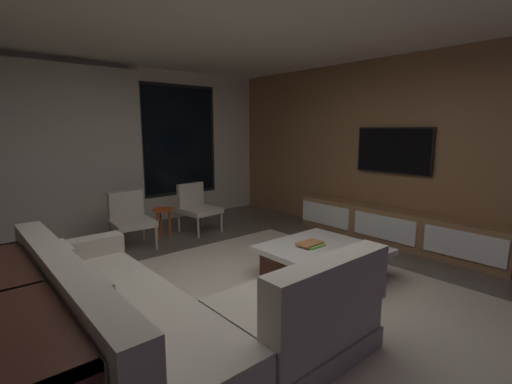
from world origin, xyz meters
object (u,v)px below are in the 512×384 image
sectional_couch (165,318)px  console_table_behind_couch (13,340)px  media_console (395,228)px  mounted_tv (393,150)px  coffee_table (323,262)px  book_stack_on_coffee_table (311,244)px  accent_chair_by_curtain (130,217)px  accent_chair_near_window (197,205)px  side_stool (163,214)px

sectional_couch → console_table_behind_couch: 0.93m
media_console → mounted_tv: mounted_tv is taller
coffee_table → console_table_behind_couch: 2.91m
book_stack_on_coffee_table → accent_chair_by_curtain: bearing=114.9°
accent_chair_by_curtain → console_table_behind_couch: accent_chair_by_curtain is taller
sectional_couch → coffee_table: 1.99m
book_stack_on_coffee_table → console_table_behind_couch: console_table_behind_couch is taller
accent_chair_by_curtain → media_console: bearing=-39.7°
sectional_couch → coffee_table: size_ratio=2.16×
accent_chair_by_curtain → mounted_tv: bearing=-35.7°
media_console → accent_chair_near_window: bearing=125.7°
side_stool → media_console: 3.45m
accent_chair_by_curtain → console_table_behind_couch: size_ratio=0.37×
accent_chair_near_window → accent_chair_by_curtain: (-1.13, -0.07, 0.00)m
side_stool → mounted_tv: mounted_tv is taller
media_console → mounted_tv: size_ratio=2.68×
sectional_couch → console_table_behind_couch: bearing=172.0°
book_stack_on_coffee_table → accent_chair_near_window: bearing=89.6°
book_stack_on_coffee_table → side_stool: size_ratio=0.63×
media_console → mounted_tv: bearing=47.5°
sectional_couch → console_table_behind_couch: size_ratio=1.19×
accent_chair_near_window → media_console: 3.07m
book_stack_on_coffee_table → side_stool: bearing=102.9°
sectional_couch → book_stack_on_coffee_table: bearing=7.5°
coffee_table → accent_chair_near_window: (-0.04, 2.58, 0.25)m
accent_chair_near_window → accent_chair_by_curtain: same height
accent_chair_by_curtain → coffee_table: bearing=-65.0°
book_stack_on_coffee_table → side_stool: 2.55m
side_stool → console_table_behind_couch: (-2.27, -2.61, 0.05)m
accent_chair_by_curtain → side_stool: accent_chair_by_curtain is taller
coffee_table → accent_chair_near_window: bearing=90.9°
mounted_tv → side_stool: bearing=137.8°
sectional_couch → mounted_tv: (3.91, 0.43, 1.06)m
side_stool → media_console: media_console is taller
side_stool → console_table_behind_couch: 3.46m
accent_chair_near_window → console_table_behind_couch: 3.86m
media_console → accent_chair_by_curtain: bearing=140.3°
accent_chair_near_window → accent_chair_by_curtain: 1.13m
accent_chair_near_window → mounted_tv: (1.97, -2.29, 0.92)m
coffee_table → side_stool: bearing=103.5°
mounted_tv → console_table_behind_couch: 4.92m
side_stool → book_stack_on_coffee_table: bearing=-77.1°
book_stack_on_coffee_table → media_console: size_ratio=0.09×
coffee_table → sectional_couch: bearing=-176.2°
coffee_table → console_table_behind_couch: (-2.90, -0.00, 0.23)m
accent_chair_by_curtain → console_table_behind_couch: bearing=-124.4°
accent_chair_near_window → coffee_table: bearing=-89.1°
sectional_couch → console_table_behind_couch: sectional_couch is taller
sectional_couch → accent_chair_by_curtain: 2.78m
coffee_table → media_console: 1.75m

